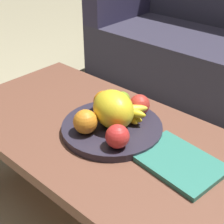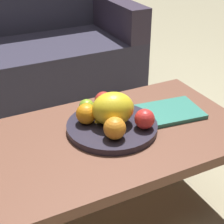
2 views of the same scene
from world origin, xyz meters
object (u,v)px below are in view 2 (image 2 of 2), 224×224
(magazine, at_px, (169,112))
(apple_right, at_px, (87,107))
(coffee_table, at_px, (102,147))
(banana_bunch, at_px, (108,111))
(melon_large_front, at_px, (113,109))
(apple_front, at_px, (145,119))
(apple_left, at_px, (104,101))
(orange_left, at_px, (115,128))
(couch, at_px, (3,59))
(orange_front, at_px, (86,114))
(fruit_bowl, at_px, (112,127))

(magazine, bearing_deg, apple_right, 167.72)
(coffee_table, xyz_separation_m, magazine, (0.31, 0.03, 0.06))
(banana_bunch, distance_m, magazine, 0.26)
(melon_large_front, height_order, apple_front, melon_large_front)
(apple_left, bearing_deg, orange_left, -105.44)
(couch, relative_size, orange_left, 21.49)
(orange_front, bearing_deg, orange_left, -71.05)
(orange_front, distance_m, banana_bunch, 0.09)
(couch, distance_m, banana_bunch, 1.20)
(apple_front, xyz_separation_m, apple_left, (-0.07, 0.19, -0.00))
(orange_front, bearing_deg, apple_left, 33.47)
(coffee_table, distance_m, apple_front, 0.19)
(couch, xyz_separation_m, fruit_bowl, (0.16, -1.22, 0.13))
(apple_right, xyz_separation_m, magazine, (0.31, -0.11, -0.05))
(melon_large_front, distance_m, banana_bunch, 0.06)
(coffee_table, relative_size, apple_left, 14.91)
(apple_left, distance_m, apple_right, 0.07)
(fruit_bowl, bearing_deg, orange_left, -111.17)
(melon_large_front, height_order, orange_front, melon_large_front)
(melon_large_front, bearing_deg, fruit_bowl, -163.65)
(couch, bearing_deg, orange_front, -86.05)
(couch, bearing_deg, banana_bunch, -81.71)
(orange_left, xyz_separation_m, magazine, (0.29, 0.09, -0.06))
(orange_left, bearing_deg, coffee_table, 106.09)
(apple_front, distance_m, apple_right, 0.24)
(orange_front, distance_m, apple_left, 0.12)
(coffee_table, bearing_deg, apple_front, -20.13)
(fruit_bowl, relative_size, orange_left, 4.28)
(magazine, bearing_deg, coffee_table, -168.02)
(fruit_bowl, bearing_deg, melon_large_front, 16.35)
(melon_large_front, height_order, banana_bunch, melon_large_front)
(orange_left, xyz_separation_m, apple_front, (0.13, 0.01, -0.00))
(apple_right, bearing_deg, orange_front, -115.11)
(apple_front, relative_size, apple_left, 1.02)
(apple_left, bearing_deg, melon_large_front, -98.77)
(coffee_table, height_order, couch, couch)
(couch, bearing_deg, magazine, -70.92)
(couch, height_order, apple_front, couch)
(banana_bunch, bearing_deg, magazine, -10.60)
(banana_bunch, bearing_deg, orange_left, -107.10)
(apple_front, height_order, banana_bunch, apple_front)
(apple_front, bearing_deg, apple_left, 109.65)
(banana_bunch, bearing_deg, orange_front, -178.98)
(apple_right, bearing_deg, magazine, -19.22)
(coffee_table, height_order, orange_left, orange_left)
(orange_left, bearing_deg, magazine, 17.31)
(fruit_bowl, height_order, orange_front, orange_front)
(couch, relative_size, banana_bunch, 10.00)
(couch, height_order, magazine, couch)
(coffee_table, distance_m, apple_right, 0.17)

